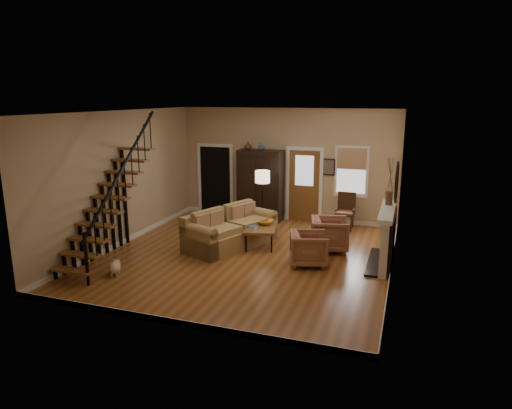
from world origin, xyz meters
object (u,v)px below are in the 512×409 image
(armchair_left, at_px, (309,249))
(side_chair, at_px, (345,211))
(coffee_table, at_px, (260,235))
(floor_lamp, at_px, (262,202))
(sofa, at_px, (231,229))
(armchair_right, at_px, (330,234))
(armoire, at_px, (260,185))

(armchair_left, xyz_separation_m, side_chair, (0.36, 3.02, 0.14))
(coffee_table, xyz_separation_m, floor_lamp, (-0.29, 1.03, 0.60))
(sofa, xyz_separation_m, armchair_right, (2.35, 0.50, -0.05))
(coffee_table, xyz_separation_m, armchair_left, (1.44, -0.95, 0.12))
(armchair_left, relative_size, floor_lamp, 0.47)
(coffee_table, relative_size, armchair_right, 1.48)
(armoire, xyz_separation_m, armchair_left, (2.19, -3.22, -0.68))
(armchair_right, xyz_separation_m, side_chair, (0.09, 1.92, 0.11))
(coffee_table, bearing_deg, armoire, 108.32)
(sofa, distance_m, coffee_table, 0.76)
(armoire, height_order, sofa, armoire)
(side_chair, bearing_deg, armoire, 175.52)
(sofa, height_order, floor_lamp, floor_lamp)
(floor_lamp, height_order, side_chair, floor_lamp)
(armchair_right, height_order, side_chair, side_chair)
(armchair_right, distance_m, side_chair, 1.93)
(sofa, bearing_deg, armoire, 114.16)
(armoire, xyz_separation_m, side_chair, (2.55, -0.20, -0.54))
(sofa, distance_m, armchair_left, 2.17)
(armoire, distance_m, armchair_right, 3.31)
(armchair_left, bearing_deg, armoire, 16.96)
(sofa, xyz_separation_m, coffee_table, (0.65, 0.35, -0.20))
(side_chair, bearing_deg, armchair_right, -92.75)
(coffee_table, height_order, side_chair, side_chair)
(sofa, relative_size, coffee_table, 1.84)
(coffee_table, bearing_deg, armchair_left, -33.59)
(armoire, relative_size, sofa, 0.87)
(armchair_right, bearing_deg, armoire, 35.81)
(sofa, relative_size, side_chair, 2.36)
(armoire, xyz_separation_m, coffee_table, (0.75, -2.27, -0.80))
(armoire, height_order, floor_lamp, armoire)
(sofa, height_order, armchair_right, sofa)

